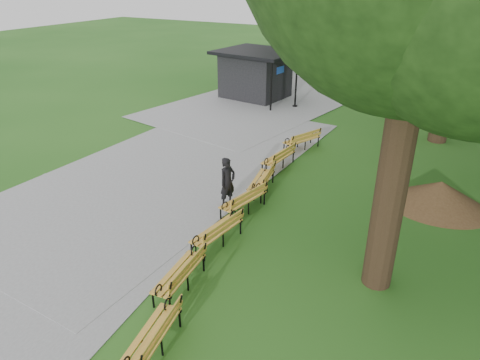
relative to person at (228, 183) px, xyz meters
The scene contains 13 objects.
ground 1.59m from the person, 72.54° to the right, with size 100.00×100.00×0.00m, color #255D1A.
path 4.06m from the person, 154.60° to the left, with size 12.00×38.00×0.06m, color gray.
person is the anchor object (origin of this frame).
kiosk 13.74m from the person, 113.57° to the left, with size 4.51×3.92×2.82m, color black, non-canonical shape.
lamp_post 12.10m from the person, 102.12° to the left, with size 0.32×0.32×3.16m.
dirt_mound 6.84m from the person, 28.54° to the left, with size 2.73×2.73×0.90m, color #47301C.
bench_0 6.27m from the person, 73.46° to the right, with size 1.90×0.64×0.88m, color gold, non-canonical shape.
bench_1 4.28m from the person, 75.20° to the right, with size 1.90×0.64×0.88m, color gold, non-canonical shape.
bench_2 2.29m from the person, 67.25° to the right, with size 1.90×0.64×0.88m, color gold, non-canonical shape.
bench_3 0.76m from the person, 10.91° to the right, with size 1.90×0.64×0.88m, color gold, non-canonical shape.
bench_4 1.56m from the person, 70.81° to the left, with size 1.90×0.64×0.88m, color gold, non-canonical shape.
bench_5 3.60m from the person, 87.35° to the left, with size 1.90×0.64×0.88m, color gold, non-canonical shape.
bench_6 5.87m from the person, 87.88° to the left, with size 1.90×0.64×0.88m, color gold, non-canonical shape.
Camera 1 is at (6.02, -9.45, 6.92)m, focal length 32.63 mm.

